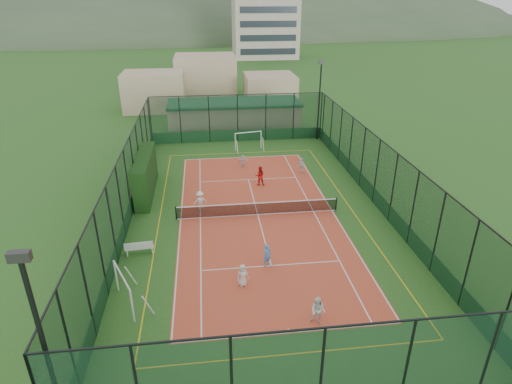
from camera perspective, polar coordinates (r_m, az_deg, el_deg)
ground at (r=30.87m, az=0.23°, el=-3.05°), size 300.00×300.00×0.00m
court_slab at (r=30.87m, az=0.23°, el=-3.04°), size 11.17×23.97×0.01m
tennis_net at (r=30.63m, az=0.24°, el=-2.17°), size 11.67×0.12×1.06m
perimeter_fence at (r=29.77m, az=0.24°, el=1.20°), size 18.12×34.12×5.00m
floodlight_sw at (r=15.62m, az=-25.84°, el=-19.98°), size 0.60×0.26×8.25m
floodlight_ne at (r=46.42m, az=8.42°, el=11.84°), size 0.60×0.26×8.25m
clubhouse at (r=50.81m, az=-2.91°, el=10.26°), size 15.20×7.20×3.15m
distant_hills at (r=177.64m, az=-6.22°, el=20.26°), size 200.00×60.00×24.00m
hedge_left at (r=34.65m, az=-14.53°, el=2.23°), size 1.08×7.17×3.14m
white_bench at (r=27.18m, az=-15.28°, el=-7.11°), size 1.74×0.63×0.96m
futsal_goal_near at (r=23.07m, az=-17.21°, el=-12.40°), size 3.03×2.00×1.90m
futsal_goal_far at (r=43.54m, az=-1.04°, el=6.82°), size 2.92×1.31×1.82m
child_near_left at (r=23.57m, az=-1.78°, el=-11.04°), size 0.72×0.56×1.31m
child_near_mid at (r=25.06m, az=1.50°, el=-8.42°), size 0.62×0.57×1.43m
child_near_right at (r=21.39m, az=8.25°, el=-15.41°), size 0.92×0.87×1.49m
child_far_left at (r=31.40m, az=-7.45°, el=-1.18°), size 1.08×0.76×1.52m
child_far_right at (r=37.91m, az=6.13°, el=3.53°), size 0.90×0.72×1.42m
child_far_back at (r=39.19m, az=-1.76°, el=4.17°), size 1.06×0.38×1.13m
coach at (r=35.29m, az=0.51°, el=2.20°), size 0.86×0.71×1.64m
tennis_balls at (r=31.63m, az=-2.92°, el=-2.26°), size 4.05×0.66×0.07m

